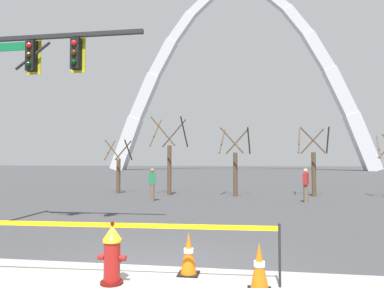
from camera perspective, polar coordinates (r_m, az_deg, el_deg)
ground_plane at (r=6.74m, az=-5.26°, el=-19.66°), size 240.00×240.00×0.00m
fire_hydrant at (r=6.12m, az=-12.62°, el=-16.85°), size 0.46×0.48×0.99m
caution_tape_barrier at (r=6.29m, az=-14.72°, el=-14.34°), size 5.90×0.27×0.99m
traffic_cone_by_hydrant at (r=5.78m, az=10.71°, el=-18.83°), size 0.36×0.36×0.73m
traffic_cone_mid_sidewalk at (r=6.45m, az=-0.55°, el=-17.15°), size 0.36×0.36×0.73m
traffic_signal_gantry at (r=11.73m, az=-25.42°, el=7.91°), size 5.02×0.44×6.00m
monument_arch at (r=72.82m, az=7.41°, el=9.30°), size 52.74×2.66×38.37m
tree_far_left at (r=22.13m, az=-11.67°, el=-4.00°), size 1.50×1.51×3.22m
tree_left_mid at (r=20.57m, az=-3.65°, el=-2.62°), size 2.05×2.06×4.46m
tree_center_left at (r=19.89m, az=6.92°, el=-3.46°), size 1.75×1.76×3.79m
tree_center_right at (r=20.82m, az=18.84°, el=-3.28°), size 1.76×1.77×3.81m
pedestrian_walking_left at (r=17.69m, az=17.71°, el=-6.27°), size 0.32×0.39×1.59m
pedestrian_standing_center at (r=17.53m, az=-6.36°, el=-6.41°), size 0.38×0.27×1.59m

